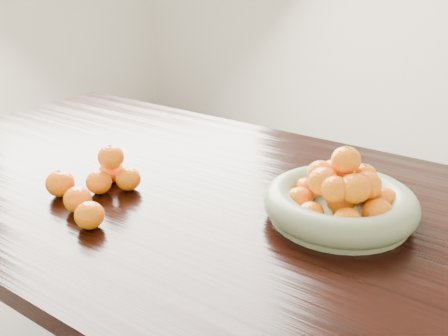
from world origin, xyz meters
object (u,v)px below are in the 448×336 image
Objects in this scene: fruit_bowl at (341,200)px; loose_orange_0 at (60,184)px; dining_table at (218,227)px; orange_pyramid at (112,172)px.

loose_orange_0 is at bearing -155.08° from fruit_bowl.
fruit_bowl is 4.84× the size of loose_orange_0.
fruit_bowl is (0.28, 0.05, 0.13)m from dining_table.
orange_pyramid is (-0.51, -0.17, -0.00)m from fruit_bowl.
orange_pyramid is at bearing -161.72° from fruit_bowl.
dining_table is 6.23× the size of fruit_bowl.
orange_pyramid is (-0.22, -0.12, 0.13)m from dining_table.
loose_orange_0 is (-0.57, -0.27, -0.01)m from fruit_bowl.
dining_table is 15.65× the size of orange_pyramid.
orange_pyramid is at bearing -152.27° from dining_table.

